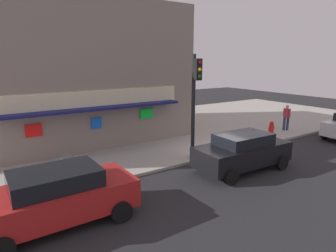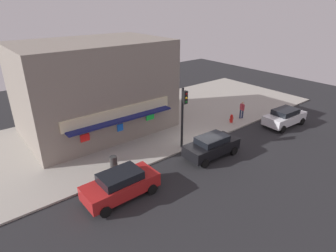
# 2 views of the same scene
# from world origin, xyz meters

# --- Properties ---
(ground_plane) EXTENTS (53.23, 53.23, 0.00)m
(ground_plane) POSITION_xyz_m (0.00, 0.00, 0.00)
(ground_plane) COLOR #232326
(sidewalk) EXTENTS (35.49, 12.86, 0.13)m
(sidewalk) POSITION_xyz_m (0.00, 6.43, 0.06)
(sidewalk) COLOR #A39E93
(sidewalk) RESTS_ON ground_plane
(corner_building) EXTENTS (12.08, 8.81, 7.60)m
(corner_building) POSITION_xyz_m (-5.00, 7.87, 3.93)
(corner_building) COLOR gray
(corner_building) RESTS_ON sidewalk
(traffic_light) EXTENTS (0.32, 0.58, 4.79)m
(traffic_light) POSITION_xyz_m (-1.59, 0.42, 3.21)
(traffic_light) COLOR black
(traffic_light) RESTS_ON sidewalk
(fire_hydrant) EXTENTS (0.54, 0.30, 0.79)m
(fire_hydrant) POSITION_xyz_m (5.28, 1.28, 0.51)
(fire_hydrant) COLOR red
(fire_hydrant) RESTS_ON sidewalk
(trash_can) EXTENTS (0.49, 0.49, 0.92)m
(trash_can) POSITION_xyz_m (-7.27, 1.04, 0.59)
(trash_can) COLOR #2D2D2D
(trash_can) RESTS_ON sidewalk
(pedestrian) EXTENTS (0.44, 0.59, 1.69)m
(pedestrian) POSITION_xyz_m (6.85, 1.35, 1.06)
(pedestrian) COLOR navy
(pedestrian) RESTS_ON sidewalk
(parked_car_black) EXTENTS (4.34, 2.10, 1.61)m
(parked_car_black) POSITION_xyz_m (-0.69, -1.77, 0.84)
(parked_car_black) COLOR black
(parked_car_black) RESTS_ON ground_plane
(parked_car_white) EXTENTS (4.40, 2.24, 1.58)m
(parked_car_white) POSITION_xyz_m (8.79, -2.02, 0.83)
(parked_car_white) COLOR silver
(parked_car_white) RESTS_ON ground_plane
(parked_car_red) EXTENTS (4.45, 2.15, 1.65)m
(parked_car_red) POSITION_xyz_m (-8.32, -1.78, 0.86)
(parked_car_red) COLOR #AD1E1E
(parked_car_red) RESTS_ON ground_plane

